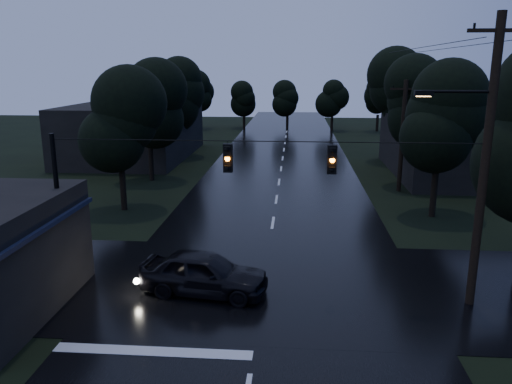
# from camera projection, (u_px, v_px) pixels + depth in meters

# --- Properties ---
(main_road) EXTENTS (12.00, 120.00, 0.02)m
(main_road) POSITION_uv_depth(u_px,v_px,m) (279.00, 182.00, 36.92)
(main_road) COLOR black
(main_road) RESTS_ON ground
(cross_street) EXTENTS (60.00, 9.00, 0.02)m
(cross_street) POSITION_uv_depth(u_px,v_px,m) (264.00, 285.00, 19.51)
(cross_street) COLOR black
(cross_street) RESTS_ON ground
(building_far_right) EXTENTS (10.00, 14.00, 4.40)m
(building_far_right) POSITION_uv_depth(u_px,v_px,m) (459.00, 147.00, 39.19)
(building_far_right) COLOR black
(building_far_right) RESTS_ON ground
(building_far_left) EXTENTS (10.00, 16.00, 5.00)m
(building_far_left) POSITION_uv_depth(u_px,v_px,m) (135.00, 130.00, 47.05)
(building_far_left) COLOR black
(building_far_left) RESTS_ON ground
(utility_pole_main) EXTENTS (3.50, 0.30, 10.00)m
(utility_pole_main) POSITION_uv_depth(u_px,v_px,m) (483.00, 160.00, 16.70)
(utility_pole_main) COLOR black
(utility_pole_main) RESTS_ON ground
(utility_pole_far) EXTENTS (2.00, 0.30, 7.50)m
(utility_pole_far) POSITION_uv_depth(u_px,v_px,m) (402.00, 135.00, 33.41)
(utility_pole_far) COLOR black
(utility_pole_far) RESTS_ON ground
(anchor_pole_left) EXTENTS (0.18, 0.18, 6.00)m
(anchor_pole_left) POSITION_uv_depth(u_px,v_px,m) (59.00, 214.00, 18.38)
(anchor_pole_left) COLOR black
(anchor_pole_left) RESTS_ON ground
(span_signals) EXTENTS (15.00, 0.37, 1.12)m
(span_signals) POSITION_uv_depth(u_px,v_px,m) (278.00, 157.00, 17.22)
(span_signals) COLOR black
(span_signals) RESTS_ON ground
(tree_left_a) EXTENTS (3.92, 3.92, 8.26)m
(tree_left_a) POSITION_uv_depth(u_px,v_px,m) (119.00, 122.00, 28.59)
(tree_left_a) COLOR black
(tree_left_a) RESTS_ON ground
(tree_left_b) EXTENTS (4.20, 4.20, 8.85)m
(tree_left_b) POSITION_uv_depth(u_px,v_px,m) (148.00, 105.00, 36.28)
(tree_left_b) COLOR black
(tree_left_b) RESTS_ON ground
(tree_left_c) EXTENTS (4.48, 4.48, 9.44)m
(tree_left_c) POSITION_uv_depth(u_px,v_px,m) (173.00, 93.00, 45.91)
(tree_left_c) COLOR black
(tree_left_c) RESTS_ON ground
(tree_right_a) EXTENTS (4.20, 4.20, 8.85)m
(tree_right_a) POSITION_uv_depth(u_px,v_px,m) (440.00, 118.00, 27.13)
(tree_right_a) COLOR black
(tree_right_a) RESTS_ON ground
(tree_right_b) EXTENTS (4.48, 4.48, 9.44)m
(tree_right_b) POSITION_uv_depth(u_px,v_px,m) (418.00, 101.00, 34.73)
(tree_right_b) COLOR black
(tree_right_b) RESTS_ON ground
(tree_right_c) EXTENTS (4.76, 4.76, 10.03)m
(tree_right_c) POSITION_uv_depth(u_px,v_px,m) (398.00, 89.00, 44.27)
(tree_right_c) COLOR black
(tree_right_c) RESTS_ON ground
(car) EXTENTS (5.03, 2.61, 1.63)m
(car) POSITION_uv_depth(u_px,v_px,m) (204.00, 273.00, 18.60)
(car) COLOR black
(car) RESTS_ON ground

